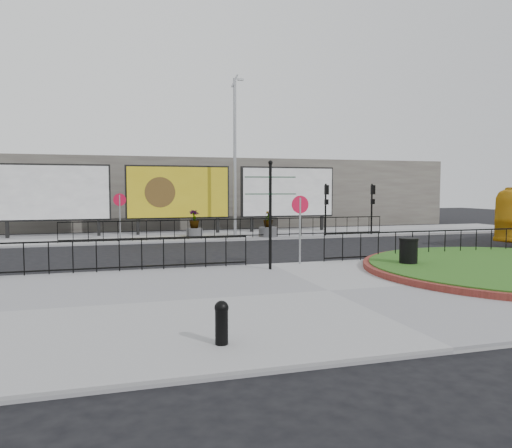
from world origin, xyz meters
name	(u,v)px	position (x,y,z in m)	size (l,w,h in m)	color
ground	(270,267)	(0.00, 0.00, 0.00)	(90.00, 90.00, 0.00)	black
pavement_near	(329,293)	(0.00, -5.00, 0.06)	(30.00, 10.00, 0.12)	gray
pavement_far	(206,235)	(0.00, 12.00, 0.06)	(44.00, 6.00, 0.12)	gray
railing_near_left	(96,256)	(-6.00, -0.30, 0.67)	(10.00, 0.10, 1.10)	black
railing_near_right	(429,244)	(6.50, -0.30, 0.67)	(9.00, 0.10, 1.10)	black
railing_far	(234,228)	(1.00, 9.30, 0.67)	(18.00, 0.10, 1.10)	black
speed_sign_far	(120,207)	(-5.00, 9.40, 1.92)	(0.64, 0.07, 2.47)	gray
speed_sign_near	(300,214)	(1.00, -0.40, 1.92)	(0.64, 0.07, 2.47)	gray
billboard_left	(53,193)	(-8.50, 12.97, 2.60)	(6.20, 0.31, 4.10)	black
billboard_mid	(178,193)	(-1.50, 12.97, 2.60)	(6.20, 0.31, 4.10)	black
billboard_right	(288,192)	(5.50, 12.97, 2.60)	(6.20, 0.31, 4.10)	black
lamp_post	(235,154)	(1.51, 11.00, 4.83)	(0.74, 0.18, 9.23)	gray
signal_pole_a	(326,201)	(6.50, 9.34, 2.10)	(0.22, 0.26, 3.00)	black
signal_pole_b	(372,201)	(9.50, 9.34, 2.10)	(0.22, 0.26, 3.00)	black
building_backdrop	(182,193)	(0.00, 22.00, 2.50)	(40.00, 10.00, 5.00)	#68655B
fingerpost_sign	(270,204)	(-0.39, -1.20, 2.33)	(1.72, 0.53, 3.66)	black
bollard	(222,321)	(-3.77, -8.68, 0.54)	(0.25, 0.25, 0.78)	black
litter_bin	(408,254)	(4.05, -2.59, 0.66)	(0.64, 0.64, 1.06)	black
planter_b	(194,226)	(-0.89, 11.00, 0.72)	(0.91, 0.91, 1.52)	#4C4C4F
planter_c	(268,228)	(3.08, 9.63, 0.63)	(1.05, 1.05, 1.51)	#4C4C4F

